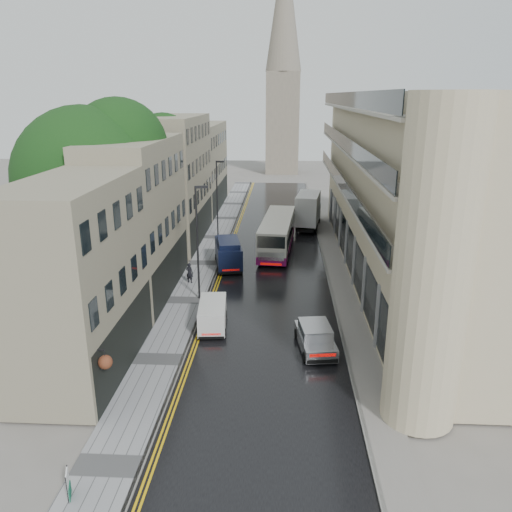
# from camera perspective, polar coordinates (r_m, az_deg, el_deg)

# --- Properties ---
(road) EXTENTS (9.00, 85.00, 0.02)m
(road) POSITION_cam_1_polar(r_m,az_deg,el_deg) (42.95, 1.87, -1.05)
(road) COLOR black
(road) RESTS_ON ground
(left_sidewalk) EXTENTS (2.70, 85.00, 0.12)m
(left_sidewalk) POSITION_cam_1_polar(r_m,az_deg,el_deg) (43.44, -5.87, -0.84)
(left_sidewalk) COLOR gray
(left_sidewalk) RESTS_ON ground
(right_sidewalk) EXTENTS (1.80, 85.00, 0.12)m
(right_sidewalk) POSITION_cam_1_polar(r_m,az_deg,el_deg) (43.17, 9.06, -1.10)
(right_sidewalk) COLOR slate
(right_sidewalk) RESTS_ON ground
(old_shop_row) EXTENTS (4.50, 56.00, 12.00)m
(old_shop_row) POSITION_cam_1_polar(r_m,az_deg,el_deg) (45.03, -10.19, 7.45)
(old_shop_row) COLOR gray
(old_shop_row) RESTS_ON ground
(modern_block) EXTENTS (8.00, 40.00, 14.00)m
(modern_block) POSITION_cam_1_polar(r_m,az_deg,el_deg) (40.85, 16.65, 7.37)
(modern_block) COLOR #BEAE8D
(modern_block) RESTS_ON ground
(church_spire) EXTENTS (6.40, 6.40, 40.00)m
(church_spire) POSITION_cam_1_polar(r_m,az_deg,el_deg) (95.32, 3.16, 21.50)
(church_spire) COLOR gray
(church_spire) RESTS_ON ground
(tree_near) EXTENTS (10.56, 10.56, 13.89)m
(tree_near) POSITION_cam_1_polar(r_m,az_deg,el_deg) (36.38, -18.51, 5.88)
(tree_near) COLOR black
(tree_near) RESTS_ON ground
(tree_far) EXTENTS (9.24, 9.24, 12.46)m
(tree_far) POSITION_cam_1_polar(r_m,az_deg,el_deg) (48.54, -12.60, 8.32)
(tree_far) COLOR black
(tree_far) RESTS_ON ground
(cream_bus) EXTENTS (3.43, 11.43, 3.07)m
(cream_bus) POSITION_cam_1_polar(r_m,az_deg,el_deg) (43.93, 0.54, 1.51)
(cream_bus) COLOR beige
(cream_bus) RESTS_ON road
(white_lorry) EXTENTS (3.29, 7.71, 3.92)m
(white_lorry) POSITION_cam_1_polar(r_m,az_deg,el_deg) (53.44, 4.73, 4.89)
(white_lorry) COLOR silver
(white_lorry) RESTS_ON road
(silver_hatchback) EXTENTS (2.33, 4.28, 1.53)m
(silver_hatchback) POSITION_cam_1_polar(r_m,az_deg,el_deg) (27.66, 5.69, -10.59)
(silver_hatchback) COLOR #A09FA4
(silver_hatchback) RESTS_ON road
(white_van) EXTENTS (1.95, 3.92, 1.71)m
(white_van) POSITION_cam_1_polar(r_m,az_deg,el_deg) (30.26, -6.53, -7.80)
(white_van) COLOR silver
(white_van) RESTS_ON road
(navy_van) EXTENTS (2.87, 5.24, 2.53)m
(navy_van) POSITION_cam_1_polar(r_m,az_deg,el_deg) (40.56, -4.28, -0.34)
(navy_van) COLOR black
(navy_van) RESTS_ON road
(pedestrian) EXTENTS (0.66, 0.52, 1.59)m
(pedestrian) POSITION_cam_1_polar(r_m,az_deg,el_deg) (38.74, -7.61, -1.92)
(pedestrian) COLOR black
(pedestrian) RESTS_ON left_sidewalk
(lamp_post_near) EXTENTS (0.93, 0.41, 8.04)m
(lamp_post_near) POSITION_cam_1_polar(r_m,az_deg,el_deg) (34.66, -6.71, 1.34)
(lamp_post_near) COLOR black
(lamp_post_near) RESTS_ON left_sidewalk
(lamp_post_far) EXTENTS (0.88, 0.32, 7.68)m
(lamp_post_far) POSITION_cam_1_polar(r_m,az_deg,el_deg) (50.62, -4.46, 6.46)
(lamp_post_far) COLOR black
(lamp_post_far) RESTS_ON left_sidewalk
(estate_sign) EXTENTS (0.28, 0.63, 1.06)m
(estate_sign) POSITION_cam_1_polar(r_m,az_deg,el_deg) (20.76, -20.71, -23.25)
(estate_sign) COLOR white
(estate_sign) RESTS_ON left_sidewalk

